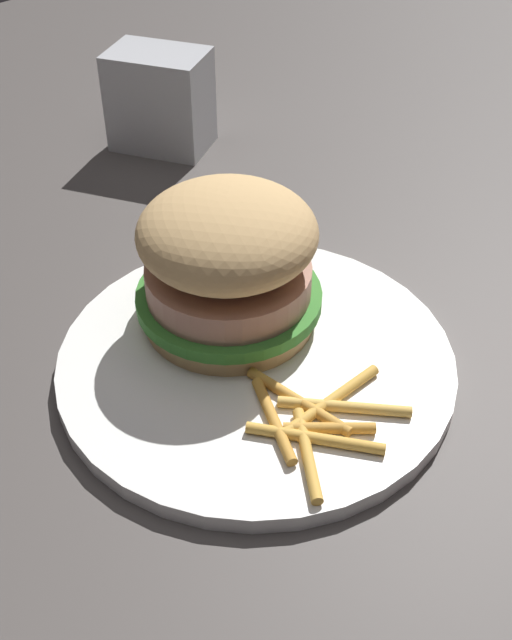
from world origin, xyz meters
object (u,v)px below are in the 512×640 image
plate (256,361)px  sandwich (228,261)px  fries_pile (315,419)px  napkin_dispenser (160,100)px

plate → sandwich: sandwich is taller
fries_pile → napkin_dispenser: 0.40m
fries_pile → napkin_dispenser: size_ratio=1.15×
plate → fries_pile: bearing=76.1°
sandwich → fries_pile: (0.03, 0.11, -0.05)m
sandwich → plate: bearing=72.0°
plate → fries_pile: fries_pile is taller
plate → napkin_dispenser: (-0.16, -0.29, 0.04)m
sandwich → napkin_dispenser: bearing=-119.7°
sandwich → fries_pile: size_ratio=1.20×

